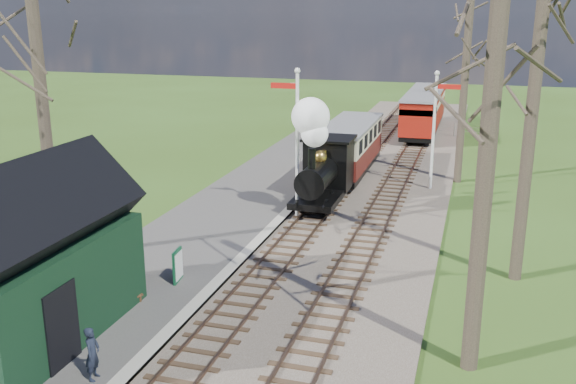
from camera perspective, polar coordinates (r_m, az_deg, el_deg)
name	(u,v)px	position (r m, az deg, el deg)	size (l,w,h in m)	color
distant_hills	(426,227)	(77.15, 12.13, -3.09)	(114.40, 48.00, 22.02)	#385B23
ballast_bed	(368,185)	(32.08, 7.16, 0.66)	(8.00, 60.00, 0.10)	brown
track_near	(343,182)	(32.30, 4.89, 0.92)	(1.60, 60.00, 0.15)	brown
track_far	(395,186)	(31.90, 9.47, 0.57)	(1.60, 60.00, 0.15)	brown
platform	(216,224)	(25.95, -6.38, -2.88)	(5.00, 44.00, 0.20)	#474442
coping_strip	(271,230)	(25.18, -1.55, -3.37)	(0.40, 44.00, 0.21)	#B2AD9E
station_shed	(31,263)	(17.51, -21.90, -5.84)	(3.25, 6.30, 4.78)	black
semaphore_near	(296,133)	(26.00, 0.68, 5.28)	(1.22, 0.24, 6.22)	silver
semaphore_far	(436,122)	(31.05, 13.00, 6.11)	(1.22, 0.24, 5.72)	silver
bare_trees	(309,119)	(19.58, 1.88, 6.48)	(15.51, 22.39, 12.00)	#382D23
fence_line	(388,126)	(45.66, 8.91, 5.78)	(12.60, 0.08, 1.00)	slate
locomotive	(321,160)	(27.40, 2.99, 2.87)	(1.96, 4.58, 4.91)	black
coach	(349,146)	(33.33, 5.47, 4.10)	(2.29, 7.85, 2.41)	black
red_carriage_a	(420,117)	(43.44, 11.66, 6.59)	(2.28, 5.64, 2.40)	black
red_carriage_b	(427,105)	(48.87, 12.26, 7.56)	(2.28, 5.64, 2.40)	black
sign_board	(178,266)	(20.42, -9.77, -6.46)	(0.17, 0.72, 1.05)	#0F4A2A
bench	(120,295)	(19.21, -14.70, -8.87)	(0.80, 1.28, 0.71)	#4F321C
person	(92,354)	(15.74, -16.99, -13.57)	(0.47, 0.31, 1.29)	#191F2E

